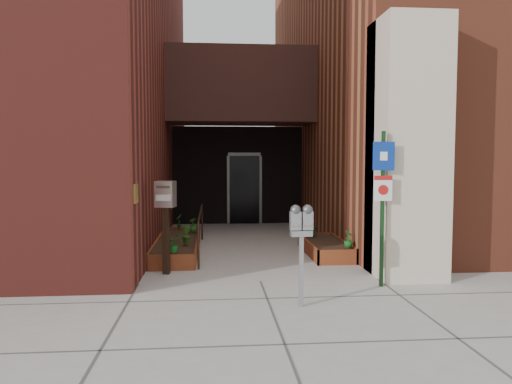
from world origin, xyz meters
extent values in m
plane|color=#9E9991|center=(0.00, 0.00, 0.00)|extent=(80.00, 80.00, 0.00)
cube|color=maroon|center=(-6.00, 6.70, 5.00)|extent=(8.00, 14.60, 10.00)
cube|color=brown|center=(6.00, 7.15, 5.00)|extent=(8.00, 13.70, 10.00)
cube|color=beige|center=(2.55, 0.20, 2.20)|extent=(1.10, 1.20, 4.40)
cube|color=black|center=(0.00, 6.00, 4.00)|extent=(4.20, 2.00, 2.00)
cube|color=black|center=(0.00, 7.40, 1.50)|extent=(4.00, 0.30, 3.00)
cube|color=black|center=(0.20, 7.22, 1.05)|extent=(0.90, 0.06, 2.10)
cube|color=#B79338|center=(-1.99, -0.20, 1.50)|extent=(0.04, 0.30, 0.30)
cube|color=maroon|center=(-1.55, 0.92, 0.15)|extent=(0.90, 0.04, 0.30)
cube|color=maroon|center=(-1.55, 4.48, 0.15)|extent=(0.90, 0.04, 0.30)
cube|color=maroon|center=(-1.98, 2.70, 0.15)|extent=(0.04, 3.60, 0.30)
cube|color=maroon|center=(-1.12, 2.70, 0.15)|extent=(0.04, 3.60, 0.30)
cube|color=black|center=(-1.55, 2.70, 0.13)|extent=(0.82, 3.52, 0.26)
cube|color=maroon|center=(1.60, 1.12, 0.15)|extent=(0.80, 0.04, 0.30)
cube|color=maroon|center=(1.60, 3.28, 0.15)|extent=(0.80, 0.04, 0.30)
cube|color=maroon|center=(1.22, 2.20, 0.15)|extent=(0.04, 2.20, 0.30)
cube|color=maroon|center=(1.98, 2.20, 0.15)|extent=(0.04, 2.20, 0.30)
cube|color=black|center=(1.60, 2.20, 0.13)|extent=(0.72, 2.12, 0.26)
cylinder|color=black|center=(-1.05, 1.00, 0.45)|extent=(0.04, 0.04, 0.90)
cylinder|color=black|center=(-1.05, 4.30, 0.45)|extent=(0.04, 0.04, 0.90)
cylinder|color=black|center=(-1.05, 2.65, 0.88)|extent=(0.04, 3.30, 0.04)
cube|color=#97979A|center=(0.43, -1.42, 0.49)|extent=(0.06, 0.06, 0.98)
cube|color=#97979A|center=(0.43, -1.42, 1.02)|extent=(0.30, 0.13, 0.08)
cube|color=#97979A|center=(0.34, -1.42, 1.20)|extent=(0.15, 0.11, 0.26)
sphere|color=#59595B|center=(0.34, -1.42, 1.35)|extent=(0.15, 0.15, 0.15)
cube|color=white|center=(0.35, -1.48, 1.22)|extent=(0.09, 0.01, 0.05)
cube|color=#B21414|center=(0.35, -1.48, 1.14)|extent=(0.09, 0.01, 0.03)
cube|color=#97979A|center=(0.51, -1.41, 1.20)|extent=(0.15, 0.11, 0.26)
sphere|color=#59595B|center=(0.51, -1.41, 1.35)|extent=(0.15, 0.15, 0.15)
cube|color=white|center=(0.51, -1.47, 1.22)|extent=(0.09, 0.01, 0.05)
cube|color=#B21414|center=(0.51, -1.47, 1.14)|extent=(0.09, 0.01, 0.03)
cube|color=#123316|center=(1.90, -0.46, 1.24)|extent=(0.06, 0.06, 2.48)
cube|color=navy|center=(1.89, -0.50, 2.08)|extent=(0.34, 0.07, 0.45)
cube|color=white|center=(1.89, -0.50, 2.08)|extent=(0.11, 0.03, 0.14)
cube|color=white|center=(1.89, -0.50, 1.58)|extent=(0.28, 0.06, 0.39)
cube|color=#B21414|center=(1.89, -0.50, 1.74)|extent=(0.28, 0.06, 0.07)
cylinder|color=#B21414|center=(1.89, -0.51, 1.55)|extent=(0.16, 0.04, 0.16)
cube|color=black|center=(-1.61, 0.69, 0.60)|extent=(0.13, 0.13, 1.20)
cube|color=silver|center=(-1.61, 0.69, 1.42)|extent=(0.38, 0.31, 0.46)
cube|color=#59595B|center=(-1.64, 0.56, 1.55)|extent=(0.24, 0.07, 0.04)
cube|color=white|center=(-1.64, 0.56, 1.37)|extent=(0.26, 0.07, 0.11)
imported|color=#1C621E|center=(-1.51, 1.10, 0.47)|extent=(0.44, 0.44, 0.35)
imported|color=#285A19|center=(-1.33, 2.03, 0.49)|extent=(0.27, 0.27, 0.37)
imported|color=#245F1B|center=(-1.25, 3.70, 0.46)|extent=(0.25, 0.25, 0.32)
imported|color=#1D5E1A|center=(-1.62, 4.30, 0.47)|extent=(0.21, 0.21, 0.35)
imported|color=#1B5F1F|center=(1.85, 1.30, 0.47)|extent=(0.26, 0.26, 0.33)
imported|color=#16501B|center=(1.35, 2.80, 0.45)|extent=(0.18, 0.18, 0.31)
imported|color=#18541D|center=(1.45, 2.91, 0.47)|extent=(0.44, 0.44, 0.35)
camera|label=1|loc=(-0.79, -8.13, 2.08)|focal=35.00mm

